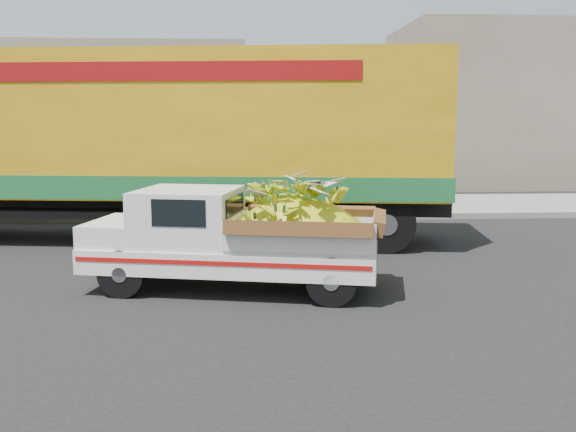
{
  "coord_description": "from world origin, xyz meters",
  "views": [
    {
      "loc": [
        0.98,
        -9.39,
        2.46
      ],
      "look_at": [
        1.61,
        0.2,
        1.03
      ],
      "focal_mm": 40.0,
      "sensor_mm": 36.0,
      "label": 1
    }
  ],
  "objects": [
    {
      "name": "building_right",
      "position": [
        14.0,
        15.39,
        3.0
      ],
      "size": [
        14.0,
        6.0,
        6.0
      ],
      "primitive_type": "cube",
      "color": "gray",
      "rests_on": "ground"
    },
    {
      "name": "sidewalk",
      "position": [
        0.0,
        8.49,
        0.07
      ],
      "size": [
        60.0,
        4.0,
        0.14
      ],
      "primitive_type": "cube",
      "color": "gray",
      "rests_on": "ground"
    },
    {
      "name": "curb",
      "position": [
        0.0,
        6.39,
        0.07
      ],
      "size": [
        60.0,
        0.25,
        0.15
      ],
      "primitive_type": "cube",
      "color": "gray",
      "rests_on": "ground"
    },
    {
      "name": "semi_trailer",
      "position": [
        -0.9,
        3.94,
        2.12
      ],
      "size": [
        12.05,
        4.12,
        3.8
      ],
      "rotation": [
        0.0,
        0.0,
        -0.14
      ],
      "color": "black",
      "rests_on": "ground"
    },
    {
      "name": "ground",
      "position": [
        0.0,
        0.0,
        0.0
      ],
      "size": [
        100.0,
        100.0,
        0.0
      ],
      "primitive_type": "plane",
      "color": "black",
      "rests_on": "ground"
    },
    {
      "name": "pickup_truck",
      "position": [
        1.09,
        -0.24,
        0.79
      ],
      "size": [
        4.43,
        2.39,
        1.47
      ],
      "rotation": [
        0.0,
        0.0,
        -0.21
      ],
      "color": "black",
      "rests_on": "ground"
    }
  ]
}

